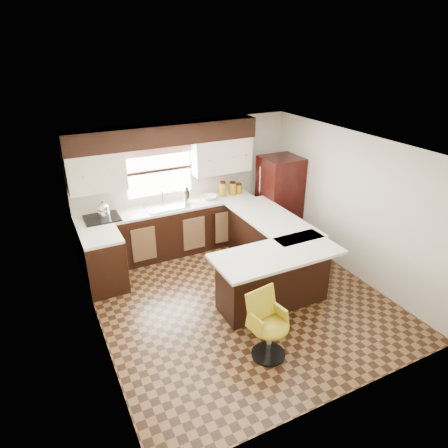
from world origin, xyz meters
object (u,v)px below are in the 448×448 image
peninsula_return (273,279)px  peninsula_long (268,244)px  refrigerator (279,198)px  bar_chair (270,327)px

peninsula_return → peninsula_long: bearing=61.7°
peninsula_return → refrigerator: refrigerator is taller
bar_chair → refrigerator: bearing=45.7°
peninsula_long → bar_chair: (-1.17, -1.89, 0.00)m
peninsula_long → bar_chair: 2.22m
peninsula_return → refrigerator: bearing=54.7°
peninsula_long → peninsula_return: size_ratio=1.18×
peninsula_return → bar_chair: (-0.64, -0.91, 0.00)m
peninsula_long → bar_chair: bearing=-121.7°
peninsula_return → refrigerator: 2.36m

